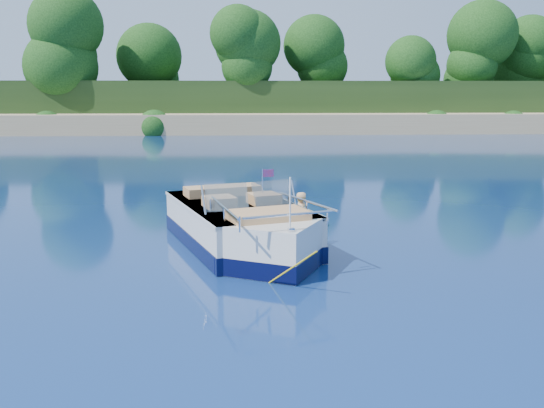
% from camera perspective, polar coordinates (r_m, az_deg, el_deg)
% --- Properties ---
extents(ground, '(160.00, 160.00, 0.00)m').
position_cam_1_polar(ground, '(11.17, -4.83, -6.51)').
color(ground, '#091A3F').
rests_on(ground, ground).
extents(shoreline, '(170.00, 59.00, 6.00)m').
position_cam_1_polar(shoreline, '(74.48, -3.50, 8.89)').
color(shoreline, tan).
rests_on(shoreline, ground).
extents(treeline, '(150.00, 7.12, 8.19)m').
position_cam_1_polar(treeline, '(51.73, -3.62, 13.17)').
color(treeline, '#322210').
rests_on(treeline, ground).
extents(motorboat, '(3.45, 6.03, 2.09)m').
position_cam_1_polar(motorboat, '(12.69, -2.61, -2.49)').
color(motorboat, silver).
rests_on(motorboat, ground).
extents(tow_tube, '(1.55, 1.55, 0.32)m').
position_cam_1_polar(tow_tube, '(14.99, 2.81, -1.70)').
color(tow_tube, '#F9F500').
rests_on(tow_tube, ground).
extents(boy, '(0.33, 0.73, 1.43)m').
position_cam_1_polar(boy, '(15.06, 2.83, -1.97)').
color(boy, '#DFA975').
rests_on(boy, ground).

